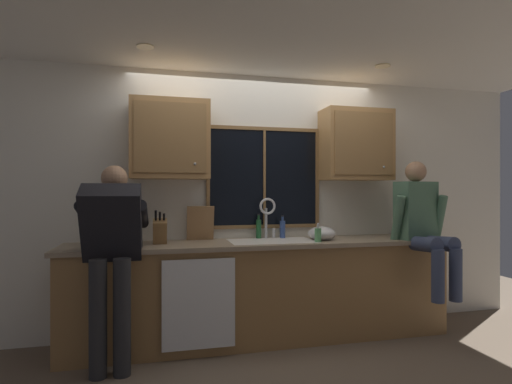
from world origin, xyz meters
TOP-DOWN VIEW (x-y plane):
  - back_wall at (0.00, 0.06)m, footprint 5.92×0.12m
  - ceiling at (0.00, -1.60)m, footprint 5.92×4.40m
  - ceiling_downlight_left at (-1.06, -0.60)m, footprint 0.14×0.14m
  - ceiling_downlight_right at (1.06, -0.60)m, footprint 0.14×0.14m
  - window_glass at (0.08, -0.01)m, footprint 1.10×0.02m
  - window_frame_top at (0.08, -0.02)m, footprint 1.17×0.02m
  - window_frame_bottom at (0.08, -0.02)m, footprint 1.17×0.02m
  - window_frame_left at (-0.49, -0.02)m, footprint 0.04×0.02m
  - window_frame_right at (0.65, -0.02)m, footprint 0.03×0.02m
  - window_mullion_center at (0.08, -0.02)m, footprint 0.02×0.02m
  - lower_cabinet_run at (0.00, -0.29)m, footprint 3.52×0.58m
  - countertop at (0.00, -0.31)m, footprint 3.58×0.62m
  - dishwasher_front at (-0.63, -0.61)m, footprint 0.60×0.02m
  - upper_cabinet_left at (-0.85, -0.17)m, footprint 0.71×0.36m
  - upper_cabinet_right at (1.01, -0.17)m, footprint 0.71×0.36m
  - sink at (0.08, -0.30)m, footprint 0.80×0.46m
  - faucet at (0.09, -0.12)m, footprint 0.18×0.09m
  - person_standing at (-1.31, -0.64)m, footprint 0.53×0.67m
  - person_sitting_on_counter at (1.50, -0.57)m, footprint 0.54×0.63m
  - knife_block at (-0.94, -0.28)m, footprint 0.12×0.18m
  - cutting_board at (-0.57, -0.08)m, footprint 0.26×0.09m
  - mixing_bowl at (0.57, -0.32)m, footprint 0.27×0.27m
  - soap_dispenser at (0.47, -0.48)m, footprint 0.06×0.07m
  - bottle_green_glass at (0.25, -0.10)m, footprint 0.06×0.06m
  - bottle_tall_clear at (0.01, -0.07)m, footprint 0.05×0.05m

SIDE VIEW (x-z plane):
  - lower_cabinet_run at x=0.00m, z-range 0.00..0.88m
  - dishwasher_front at x=-0.63m, z-range 0.09..0.83m
  - sink at x=0.08m, z-range 0.72..0.93m
  - countertop at x=0.00m, z-range 0.88..0.92m
  - person_standing at x=-1.31m, z-range 0.18..1.77m
  - mixing_bowl at x=0.57m, z-range 0.91..1.05m
  - soap_dispenser at x=0.47m, z-range 0.90..1.08m
  - bottle_green_glass at x=0.25m, z-range 0.90..1.13m
  - bottle_tall_clear at x=0.01m, z-range 0.90..1.14m
  - knife_block at x=-0.94m, z-range 0.87..1.19m
  - window_frame_bottom at x=0.08m, z-range 1.01..1.05m
  - cutting_board at x=-0.57m, z-range 0.92..1.25m
  - person_sitting_on_counter at x=1.50m, z-range 0.47..1.73m
  - faucet at x=0.09m, z-range 0.97..1.37m
  - back_wall at x=0.00m, z-range 0.00..2.55m
  - window_glass at x=0.08m, z-range 1.05..2.00m
  - window_frame_left at x=-0.49m, z-range 1.05..2.00m
  - window_frame_right at x=0.65m, z-range 1.05..2.00m
  - window_mullion_center at x=0.08m, z-range 1.05..2.00m
  - upper_cabinet_left at x=-0.85m, z-range 1.50..2.22m
  - upper_cabinet_right at x=1.01m, z-range 1.50..2.22m
  - window_frame_top at x=0.08m, z-range 2.00..2.04m
  - ceiling_downlight_left at x=-1.06m, z-range 2.54..2.55m
  - ceiling_downlight_right at x=1.06m, z-range 2.54..2.55m
  - ceiling at x=0.00m, z-range 2.55..2.59m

